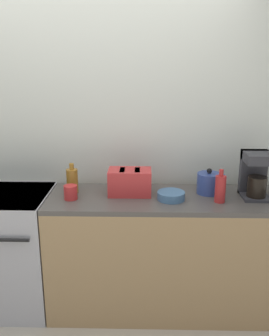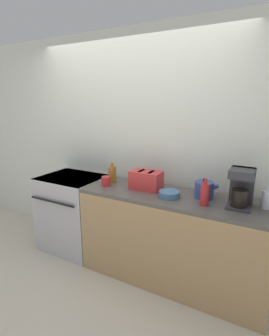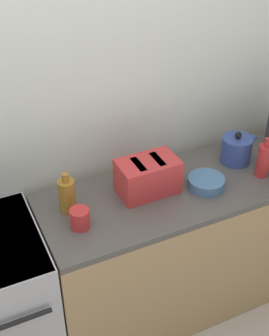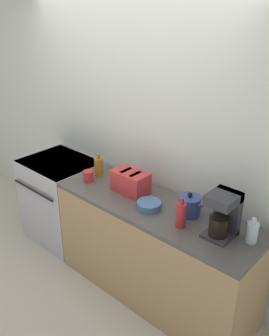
{
  "view_description": "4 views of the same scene",
  "coord_description": "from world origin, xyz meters",
  "px_view_note": "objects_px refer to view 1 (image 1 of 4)",
  "views": [
    {
      "loc": [
        0.44,
        -2.31,
        1.9
      ],
      "look_at": [
        0.37,
        0.37,
        1.13
      ],
      "focal_mm": 40.0,
      "sensor_mm": 36.0,
      "label": 1
    },
    {
      "loc": [
        1.49,
        -1.99,
        1.81
      ],
      "look_at": [
        0.2,
        0.35,
        1.14
      ],
      "focal_mm": 28.0,
      "sensor_mm": 36.0,
      "label": 2
    },
    {
      "loc": [
        -0.58,
        -1.43,
        2.48
      ],
      "look_at": [
        0.26,
        0.34,
        1.11
      ],
      "focal_mm": 50.0,
      "sensor_mm": 36.0,
      "label": 3
    },
    {
      "loc": [
        2.31,
        -1.78,
        2.53
      ],
      "look_at": [
        0.35,
        0.38,
        1.15
      ],
      "focal_mm": 40.0,
      "sensor_mm": 36.0,
      "label": 4
    }
  ],
  "objects_px": {
    "bottle_amber": "(72,180)",
    "cup_red": "(71,192)",
    "stove": "(4,248)",
    "coffee_maker": "(256,173)",
    "kettle": "(209,183)",
    "bowl": "(171,196)",
    "toaster": "(130,182)",
    "bottle_red": "(220,188)"
  },
  "relations": [
    {
      "from": "bottle_red",
      "to": "cup_red",
      "type": "distance_m",
      "value": 1.07
    },
    {
      "from": "toaster",
      "to": "bottle_amber",
      "type": "xyz_separation_m",
      "value": [
        -0.44,
        0.03,
        -0.0
      ]
    },
    {
      "from": "bottle_amber",
      "to": "stove",
      "type": "bearing_deg",
      "value": -173.76
    },
    {
      "from": "toaster",
      "to": "cup_red",
      "type": "distance_m",
      "value": 0.44
    },
    {
      "from": "kettle",
      "to": "coffee_maker",
      "type": "relative_size",
      "value": 0.66
    },
    {
      "from": "toaster",
      "to": "bowl",
      "type": "xyz_separation_m",
      "value": [
        0.3,
        -0.11,
        -0.07
      ]
    },
    {
      "from": "kettle",
      "to": "cup_red",
      "type": "height_order",
      "value": "kettle"
    },
    {
      "from": "toaster",
      "to": "bottle_red",
      "type": "bearing_deg",
      "value": -12.66
    },
    {
      "from": "bottle_red",
      "to": "cup_red",
      "type": "height_order",
      "value": "bottle_red"
    },
    {
      "from": "toaster",
      "to": "cup_red",
      "type": "height_order",
      "value": "toaster"
    },
    {
      "from": "stove",
      "to": "cup_red",
      "type": "relative_size",
      "value": 8.92
    },
    {
      "from": "kettle",
      "to": "bottle_amber",
      "type": "bearing_deg",
      "value": -179.46
    },
    {
      "from": "kettle",
      "to": "toaster",
      "type": "distance_m",
      "value": 0.6
    },
    {
      "from": "stove",
      "to": "toaster",
      "type": "bearing_deg",
      "value": 1.9
    },
    {
      "from": "stove",
      "to": "toaster",
      "type": "xyz_separation_m",
      "value": [
        0.99,
        0.03,
        0.55
      ]
    },
    {
      "from": "stove",
      "to": "kettle",
      "type": "bearing_deg",
      "value": 2.54
    },
    {
      "from": "stove",
      "to": "bowl",
      "type": "distance_m",
      "value": 1.38
    },
    {
      "from": "stove",
      "to": "coffee_maker",
      "type": "xyz_separation_m",
      "value": [
        1.91,
        0.01,
        0.63
      ]
    },
    {
      "from": "kettle",
      "to": "bowl",
      "type": "xyz_separation_m",
      "value": [
        -0.29,
        -0.14,
        -0.05
      ]
    },
    {
      "from": "coffee_maker",
      "to": "cup_red",
      "type": "bearing_deg",
      "value": -176.01
    },
    {
      "from": "toaster",
      "to": "coffee_maker",
      "type": "relative_size",
      "value": 0.94
    },
    {
      "from": "stove",
      "to": "cup_red",
      "type": "distance_m",
      "value": 0.76
    },
    {
      "from": "stove",
      "to": "bottle_amber",
      "type": "distance_m",
      "value": 0.78
    },
    {
      "from": "bottle_red",
      "to": "stove",
      "type": "bearing_deg",
      "value": 176.09
    },
    {
      "from": "kettle",
      "to": "bottle_amber",
      "type": "distance_m",
      "value": 1.04
    },
    {
      "from": "stove",
      "to": "kettle",
      "type": "distance_m",
      "value": 1.68
    },
    {
      "from": "stove",
      "to": "bottle_amber",
      "type": "bearing_deg",
      "value": 6.24
    },
    {
      "from": "kettle",
      "to": "toaster",
      "type": "bearing_deg",
      "value": -176.4
    },
    {
      "from": "bowl",
      "to": "stove",
      "type": "bearing_deg",
      "value": 176.77
    },
    {
      "from": "toaster",
      "to": "kettle",
      "type": "bearing_deg",
      "value": 3.6
    },
    {
      "from": "stove",
      "to": "bottle_red",
      "type": "distance_m",
      "value": 1.73
    },
    {
      "from": "toaster",
      "to": "bottle_amber",
      "type": "distance_m",
      "value": 0.44
    },
    {
      "from": "bowl",
      "to": "kettle",
      "type": "bearing_deg",
      "value": 26.0
    },
    {
      "from": "kettle",
      "to": "cup_red",
      "type": "bearing_deg",
      "value": -171.45
    },
    {
      "from": "kettle",
      "to": "bottle_red",
      "type": "height_order",
      "value": "bottle_red"
    },
    {
      "from": "toaster",
      "to": "cup_red",
      "type": "relative_size",
      "value": 3.07
    },
    {
      "from": "bowl",
      "to": "cup_red",
      "type": "bearing_deg",
      "value": -179.2
    },
    {
      "from": "bottle_amber",
      "to": "cup_red",
      "type": "xyz_separation_m",
      "value": [
        0.01,
        -0.14,
        -0.04
      ]
    },
    {
      "from": "bottle_amber",
      "to": "bottle_red",
      "type": "xyz_separation_m",
      "value": [
        1.08,
        -0.17,
        0.01
      ]
    },
    {
      "from": "kettle",
      "to": "bottle_amber",
      "type": "relative_size",
      "value": 0.97
    },
    {
      "from": "coffee_maker",
      "to": "bowl",
      "type": "bearing_deg",
      "value": -172.29
    },
    {
      "from": "kettle",
      "to": "bottle_red",
      "type": "xyz_separation_m",
      "value": [
        0.05,
        -0.18,
        0.02
      ]
    }
  ]
}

